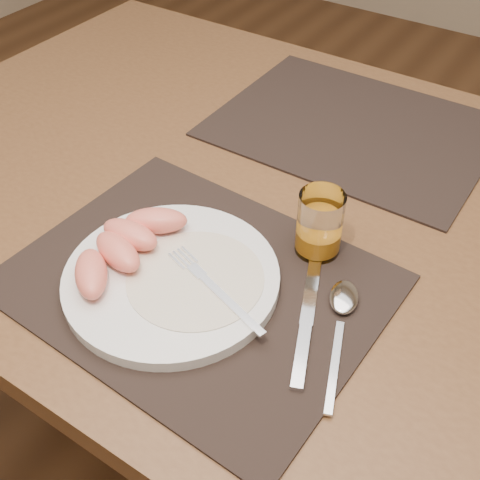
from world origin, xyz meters
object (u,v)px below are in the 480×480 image
object	(u,v)px
fork	(208,283)
juice_glass	(319,226)
placemat_far	(353,127)
plate	(172,278)
knife	(306,325)
placemat_near	(197,282)
table	(286,237)
spoon	(343,306)

from	to	relation	value
fork	juice_glass	world-z (taller)	juice_glass
placemat_far	fork	xyz separation A→B (m)	(0.02, -0.45, 0.02)
juice_glass	plate	bearing A→B (deg)	-128.47
knife	placemat_far	bearing A→B (deg)	108.57
knife	juice_glass	size ratio (longest dim) A/B	2.33
placemat_near	fork	xyz separation A→B (m)	(0.02, -0.01, 0.02)
table	juice_glass	bearing A→B (deg)	-42.81
placemat_far	plate	bearing A→B (deg)	-93.81
table	spoon	world-z (taller)	spoon
plate	juice_glass	size ratio (longest dim) A/B	3.00
fork	plate	bearing A→B (deg)	-166.55
table	placemat_near	distance (m)	0.24
placemat_near	placemat_far	distance (m)	0.44
table	spoon	xyz separation A→B (m)	(0.17, -0.16, 0.09)
placemat_far	plate	world-z (taller)	plate
placemat_far	juice_glass	size ratio (longest dim) A/B	5.00
placemat_near	spoon	size ratio (longest dim) A/B	2.41
placemat_near	table	bearing A→B (deg)	88.02
fork	knife	size ratio (longest dim) A/B	0.82
placemat_far	spoon	xyz separation A→B (m)	(0.17, -0.38, 0.01)
placemat_near	knife	distance (m)	0.15
placemat_near	spoon	xyz separation A→B (m)	(0.17, 0.06, 0.01)
table	fork	xyz separation A→B (m)	(0.02, -0.23, 0.11)
table	placemat_far	xyz separation A→B (m)	(-0.00, 0.22, 0.09)
placemat_near	juice_glass	bearing A→B (deg)	54.02
spoon	fork	bearing A→B (deg)	-156.23
fork	spoon	world-z (taller)	fork
knife	spoon	xyz separation A→B (m)	(0.02, 0.05, 0.00)
table	knife	distance (m)	0.27
placemat_far	fork	distance (m)	0.45
table	spoon	distance (m)	0.25
knife	juice_glass	world-z (taller)	juice_glass
table	spoon	bearing A→B (deg)	-44.06
knife	placemat_near	bearing A→B (deg)	-175.29
placemat_near	plate	distance (m)	0.03
knife	plate	bearing A→B (deg)	-169.88
placemat_near	plate	size ratio (longest dim) A/B	1.67
fork	placemat_near	bearing A→B (deg)	163.85
placemat_far	spoon	bearing A→B (deg)	-66.24
juice_glass	fork	bearing A→B (deg)	-117.41
placemat_near	knife	world-z (taller)	knife
fork	juice_glass	xyz separation A→B (m)	(0.07, 0.14, 0.02)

